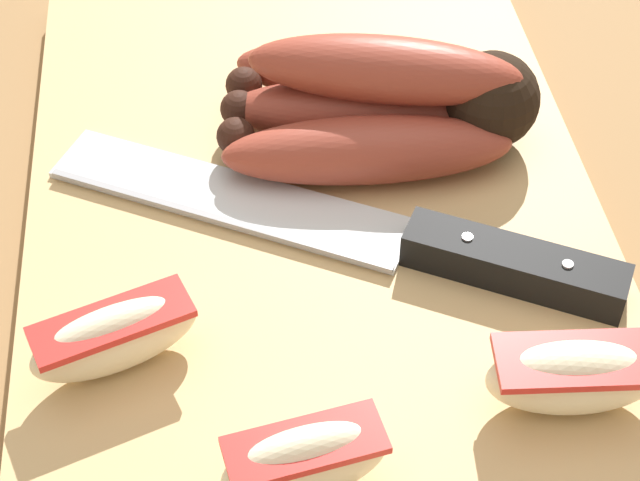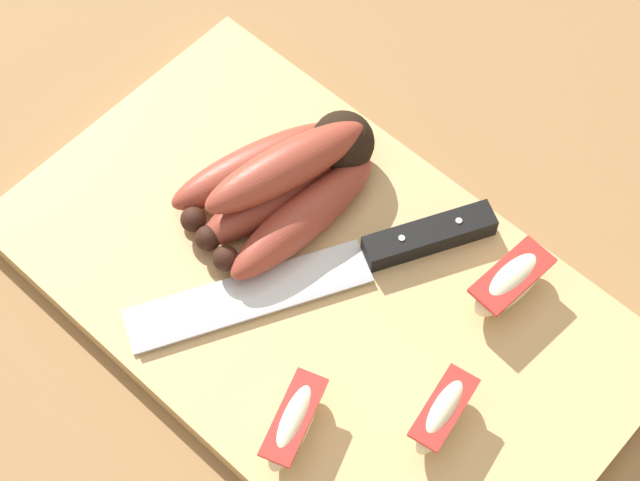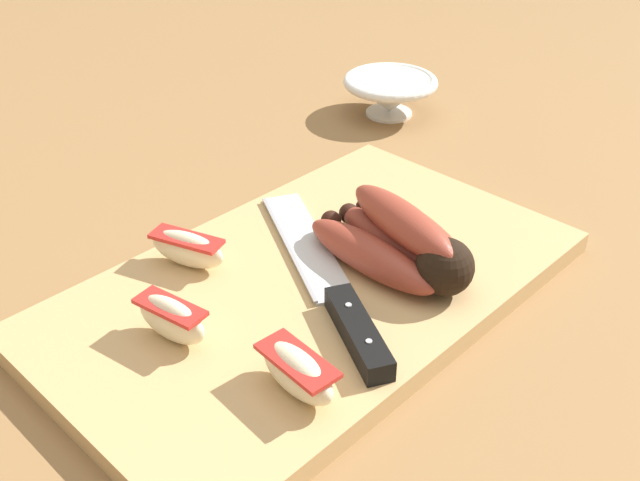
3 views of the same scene
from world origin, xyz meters
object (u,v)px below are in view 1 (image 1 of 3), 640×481
banana_bunch (386,102)px  apple_wedge_near (305,462)px  apple_wedge_middle (115,337)px  apple_wedge_far (573,376)px  chefs_knife (410,241)px

banana_bunch → apple_wedge_near: banana_bunch is taller
apple_wedge_middle → apple_wedge_far: 0.18m
apple_wedge_middle → apple_wedge_far: size_ratio=1.04×
apple_wedge_far → apple_wedge_near: bearing=103.8°
chefs_knife → apple_wedge_near: 0.13m
chefs_knife → apple_wedge_near: apple_wedge_near is taller
banana_bunch → chefs_knife: 0.08m
apple_wedge_middle → banana_bunch: bearing=-45.5°
chefs_knife → apple_wedge_near: bearing=152.7°
chefs_knife → banana_bunch: bearing=-1.0°
apple_wedge_far → banana_bunch: bearing=14.9°
banana_bunch → apple_wedge_near: size_ratio=2.43×
apple_wedge_far → chefs_knife: bearing=27.4°
banana_bunch → chefs_knife: (-0.08, 0.00, -0.02)m
banana_bunch → apple_wedge_middle: 0.19m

